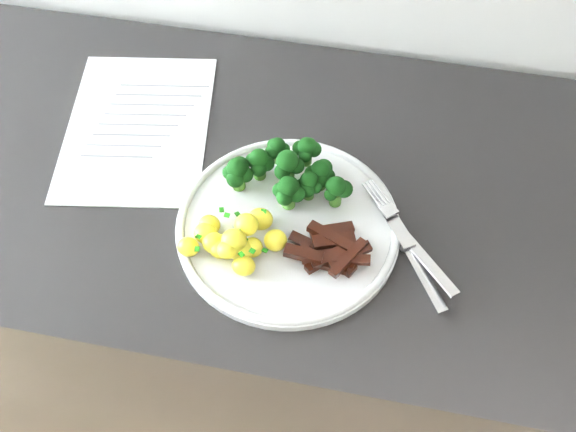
# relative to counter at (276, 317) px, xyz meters

# --- Properties ---
(counter) EXTENTS (2.31, 0.58, 0.87)m
(counter) POSITION_rel_counter_xyz_m (0.00, 0.00, 0.00)
(counter) COLOR black
(counter) RESTS_ON ground
(recipe_paper) EXTENTS (0.26, 0.33, 0.00)m
(recipe_paper) POSITION_rel_counter_xyz_m (-0.22, 0.07, 0.44)
(recipe_paper) COLOR white
(recipe_paper) RESTS_ON counter
(plate) EXTENTS (0.30, 0.30, 0.02)m
(plate) POSITION_rel_counter_xyz_m (0.04, -0.07, 0.44)
(plate) COLOR silver
(plate) RESTS_ON counter
(broccoli) EXTENTS (0.18, 0.11, 0.07)m
(broccoli) POSITION_rel_counter_xyz_m (0.03, -0.01, 0.48)
(broccoli) COLOR #305E1A
(broccoli) RESTS_ON plate
(potatoes) EXTENTS (0.14, 0.10, 0.05)m
(potatoes) POSITION_rel_counter_xyz_m (-0.02, -0.12, 0.46)
(potatoes) COLOR yellow
(potatoes) RESTS_ON plate
(beef_strips) EXTENTS (0.11, 0.09, 0.03)m
(beef_strips) POSITION_rel_counter_xyz_m (0.10, -0.11, 0.46)
(beef_strips) COLOR black
(beef_strips) RESTS_ON plate
(fork) EXTENTS (0.14, 0.16, 0.02)m
(fork) POSITION_rel_counter_xyz_m (0.20, -0.07, 0.45)
(fork) COLOR silver
(fork) RESTS_ON plate
(knife) EXTENTS (0.13, 0.19, 0.02)m
(knife) POSITION_rel_counter_xyz_m (0.21, -0.09, 0.44)
(knife) COLOR silver
(knife) RESTS_ON plate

